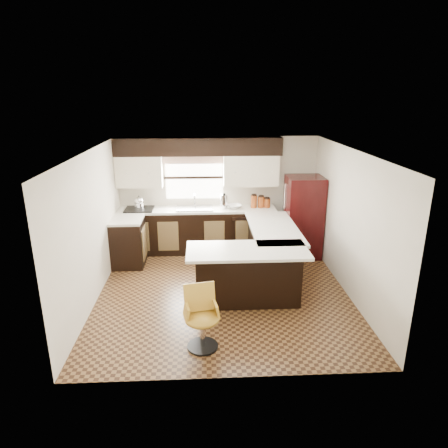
{
  "coord_description": "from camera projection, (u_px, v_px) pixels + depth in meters",
  "views": [
    {
      "loc": [
        -0.31,
        -6.16,
        3.25
      ],
      "look_at": [
        0.04,
        0.45,
        1.07
      ],
      "focal_mm": 32.0,
      "sensor_mm": 36.0,
      "label": 1
    }
  ],
  "objects": [
    {
      "name": "peninsula_long",
      "position": [
        270.0,
        252.0,
        7.37
      ],
      "size": [
        0.6,
        1.95,
        0.9
      ],
      "primitive_type": "cube",
      "color": "black",
      "rests_on": "floor"
    },
    {
      "name": "wall_back",
      "position": [
        218.0,
        193.0,
        8.59
      ],
      "size": [
        4.4,
        0.0,
        4.4
      ],
      "primitive_type": "plane",
      "rotation": [
        1.57,
        0.0,
        0.0
      ],
      "color": "beige",
      "rests_on": "floor"
    },
    {
      "name": "upper_cab_left",
      "position": [
        139.0,
        171.0,
        8.18
      ],
      "size": [
        0.94,
        0.35,
        0.64
      ],
      "primitive_type": "cube",
      "color": "beige",
      "rests_on": "wall_back"
    },
    {
      "name": "counter_back",
      "position": [
        197.0,
        210.0,
        8.37
      ],
      "size": [
        3.3,
        0.6,
        0.04
      ],
      "primitive_type": "cube",
      "color": "silver",
      "rests_on": "base_cab_back"
    },
    {
      "name": "canister_small",
      "position": [
        267.0,
        203.0,
        8.42
      ],
      "size": [
        0.14,
        0.14,
        0.19
      ],
      "primitive_type": "cylinder",
      "color": "brown",
      "rests_on": "counter_back"
    },
    {
      "name": "base_cab_back",
      "position": [
        198.0,
        231.0,
        8.51
      ],
      "size": [
        3.3,
        0.6,
        0.9
      ],
      "primitive_type": "cube",
      "color": "black",
      "rests_on": "floor"
    },
    {
      "name": "refrigerator",
      "position": [
        303.0,
        217.0,
        8.17
      ],
      "size": [
        0.72,
        0.69,
        1.67
      ],
      "primitive_type": "cube",
      "color": "black",
      "rests_on": "floor"
    },
    {
      "name": "base_cab_left",
      "position": [
        128.0,
        243.0,
        7.83
      ],
      "size": [
        0.6,
        0.7,
        0.9
      ],
      "primitive_type": "cube",
      "color": "black",
      "rests_on": "floor"
    },
    {
      "name": "window_pane",
      "position": [
        194.0,
        177.0,
        8.43
      ],
      "size": [
        1.2,
        0.02,
        0.9
      ],
      "primitive_type": "cube",
      "color": "white",
      "rests_on": "wall_back"
    },
    {
      "name": "bar_chair",
      "position": [
        202.0,
        319.0,
        5.23
      ],
      "size": [
        0.53,
        0.53,
        0.86
      ],
      "primitive_type": null,
      "rotation": [
        0.0,
        0.0,
        0.18
      ],
      "color": "#B98A28",
      "rests_on": "floor"
    },
    {
      "name": "wall_right",
      "position": [
        350.0,
        223.0,
        6.6
      ],
      "size": [
        0.0,
        4.4,
        4.4
      ],
      "primitive_type": "plane",
      "rotation": [
        1.57,
        0.0,
        -1.57
      ],
      "color": "beige",
      "rests_on": "floor"
    },
    {
      "name": "counter_pen_long",
      "position": [
        274.0,
        228.0,
        7.23
      ],
      "size": [
        0.84,
        1.95,
        0.04
      ],
      "primitive_type": "cube",
      "color": "silver",
      "rests_on": "peninsula_long"
    },
    {
      "name": "wall_left",
      "position": [
        92.0,
        227.0,
        6.4
      ],
      "size": [
        0.0,
        4.4,
        4.4
      ],
      "primitive_type": "plane",
      "rotation": [
        1.57,
        0.0,
        1.57
      ],
      "color": "beige",
      "rests_on": "floor"
    },
    {
      "name": "wall_front",
      "position": [
        233.0,
        288.0,
        4.41
      ],
      "size": [
        4.4,
        0.0,
        4.4
      ],
      "primitive_type": "plane",
      "rotation": [
        -1.57,
        0.0,
        0.0
      ],
      "color": "beige",
      "rests_on": "floor"
    },
    {
      "name": "soffit",
      "position": [
        198.0,
        146.0,
        8.08
      ],
      "size": [
        3.4,
        0.35,
        0.36
      ],
      "primitive_type": "cube",
      "color": "black",
      "rests_on": "wall_back"
    },
    {
      "name": "floor",
      "position": [
        223.0,
        291.0,
        6.87
      ],
      "size": [
        4.4,
        4.4,
        0.0
      ],
      "primitive_type": "plane",
      "color": "#49301A",
      "rests_on": "ground"
    },
    {
      "name": "dishwasher",
      "position": [
        246.0,
        235.0,
        8.3
      ],
      "size": [
        0.58,
        0.03,
        0.78
      ],
      "primitive_type": "cube",
      "color": "black",
      "rests_on": "floor"
    },
    {
      "name": "canister_large",
      "position": [
        254.0,
        202.0,
        8.4
      ],
      "size": [
        0.13,
        0.13,
        0.26
      ],
      "primitive_type": "cylinder",
      "color": "brown",
      "rests_on": "counter_back"
    },
    {
      "name": "counter_pen_return",
      "position": [
        247.0,
        251.0,
        6.19
      ],
      "size": [
        1.89,
        0.84,
        0.04
      ],
      "primitive_type": "cube",
      "color": "silver",
      "rests_on": "peninsula_return"
    },
    {
      "name": "kettle",
      "position": [
        139.0,
        202.0,
        8.23
      ],
      "size": [
        0.2,
        0.2,
        0.27
      ],
      "primitive_type": null,
      "color": "silver",
      "rests_on": "cooktop"
    },
    {
      "name": "mixing_bowl",
      "position": [
        234.0,
        206.0,
        8.39
      ],
      "size": [
        0.39,
        0.39,
        0.07
      ],
      "primitive_type": "imported",
      "rotation": [
        0.0,
        0.0,
        0.38
      ],
      "color": "white",
      "rests_on": "counter_back"
    },
    {
      "name": "valance",
      "position": [
        194.0,
        159.0,
        8.27
      ],
      "size": [
        1.3,
        0.06,
        0.18
      ],
      "primitive_type": "cube",
      "color": "#D19B93",
      "rests_on": "wall_back"
    },
    {
      "name": "sink",
      "position": [
        195.0,
        208.0,
        8.33
      ],
      "size": [
        0.75,
        0.45,
        0.03
      ],
      "primitive_type": "cube",
      "color": "#B2B2B7",
      "rests_on": "counter_back"
    },
    {
      "name": "percolator",
      "position": [
        224.0,
        202.0,
        8.34
      ],
      "size": [
        0.15,
        0.15,
        0.29
      ],
      "primitive_type": "cylinder",
      "color": "silver",
      "rests_on": "counter_back"
    },
    {
      "name": "canister_med",
      "position": [
        261.0,
        202.0,
        8.41
      ],
      "size": [
        0.14,
        0.14,
        0.23
      ],
      "primitive_type": "cylinder",
      "color": "brown",
      "rests_on": "counter_back"
    },
    {
      "name": "cooktop",
      "position": [
        139.0,
        209.0,
        8.28
      ],
      "size": [
        0.58,
        0.5,
        0.02
      ],
      "primitive_type": "cube",
      "color": "black",
      "rests_on": "counter_back"
    },
    {
      "name": "upper_cab_right",
      "position": [
        251.0,
        170.0,
        8.29
      ],
      "size": [
        1.14,
        0.35,
        0.64
      ],
      "primitive_type": "cube",
      "color": "beige",
      "rests_on": "wall_back"
    },
    {
      "name": "counter_left",
      "position": [
        127.0,
        220.0,
        7.68
      ],
      "size": [
        0.6,
        0.7,
        0.04
      ],
      "primitive_type": "cube",
      "color": "silver",
      "rests_on": "base_cab_left"
    },
    {
      "name": "peninsula_return",
      "position": [
        247.0,
        276.0,
        6.42
      ],
      "size": [
        1.65,
        0.6,
        0.9
      ],
      "primitive_type": "cube",
      "color": "black",
      "rests_on": "floor"
    },
    {
      "name": "ceiling",
      "position": [
        223.0,
        151.0,
        6.13
      ],
      "size": [
        4.4,
        4.4,
        0.0
      ],
      "primitive_type": "plane",
      "rotation": [
        3.14,
        0.0,
        0.0
      ],
      "color": "silver",
      "rests_on": "wall_back"
    }
  ]
}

